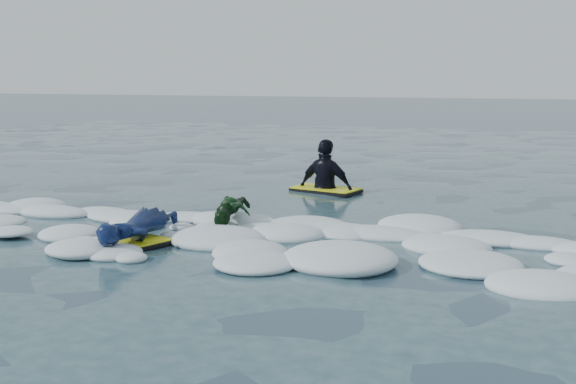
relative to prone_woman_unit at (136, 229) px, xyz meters
name	(u,v)px	position (x,y,z in m)	size (l,w,h in m)	color
ground	(148,248)	(0.22, -0.09, -0.21)	(120.00, 120.00, 0.00)	#1D3945
foam_band	(188,231)	(0.22, 0.95, -0.21)	(12.00, 3.10, 0.30)	white
prone_woman_unit	(136,229)	(0.00, 0.00, 0.00)	(0.89, 1.63, 0.41)	black
prone_child_unit	(232,213)	(0.72, 1.29, 0.01)	(0.74, 1.18, 0.42)	black
waiting_rider_unit	(326,190)	(1.05, 4.68, -0.15)	(1.33, 0.93, 1.81)	black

